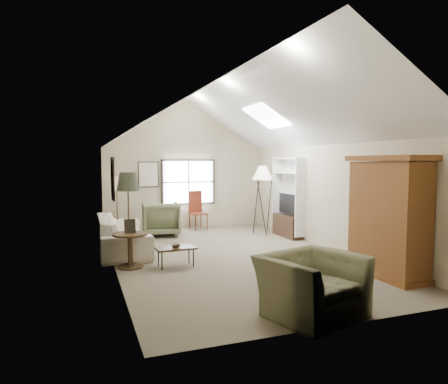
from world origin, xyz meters
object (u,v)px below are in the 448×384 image
object	(u,v)px
armoire	(388,216)
side_table	(130,250)
sofa	(122,234)
armchair_near	(312,285)
coffee_table	(176,257)
armchair_far	(161,219)
side_chair	(198,210)

from	to	relation	value
armoire	side_table	distance (m)	4.95
armoire	sofa	world-z (taller)	armoire
armchair_near	coffee_table	bearing A→B (deg)	93.74
side_table	sofa	bearing A→B (deg)	90.00
armchair_near	side_table	distance (m)	3.92
armchair_near	side_table	bearing A→B (deg)	104.27
sofa	side_table	distance (m)	1.60
sofa	armchair_far	bearing A→B (deg)	-36.92
side_chair	sofa	bearing A→B (deg)	-150.84
armoire	side_chair	bearing A→B (deg)	107.39
side_chair	armchair_near	bearing A→B (deg)	-105.85
armoire	armchair_near	bearing A→B (deg)	-153.47
sofa	side_chair	bearing A→B (deg)	-48.02
sofa	side_table	world-z (taller)	sofa
sofa	side_chair	size ratio (longest dim) A/B	2.32
armchair_near	side_chair	distance (m)	7.16
armchair_far	side_chair	xyz separation A→B (m)	(1.28, 0.61, 0.12)
armchair_far	side_table	distance (m)	3.42
armoire	armchair_near	xyz separation A→B (m)	(-2.34, -1.17, -0.69)
sofa	side_chair	xyz separation A→B (m)	(2.51, 2.20, 0.19)
sofa	armchair_far	size ratio (longest dim) A/B	2.67
armchair_far	side_table	size ratio (longest dim) A/B	1.50
sofa	armchair_far	world-z (taller)	armchair_far
coffee_table	side_table	distance (m)	0.91
coffee_table	side_table	bearing A→B (deg)	163.98
coffee_table	armchair_near	bearing A→B (deg)	-69.09
armoire	side_chair	world-z (taller)	armoire
armoire	armchair_far	world-z (taller)	armoire
side_table	coffee_table	bearing A→B (deg)	-16.02
sofa	armchair_near	bearing A→B (deg)	-156.85
armchair_far	coffee_table	size ratio (longest dim) A/B	1.33
armchair_near	coffee_table	distance (m)	3.32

